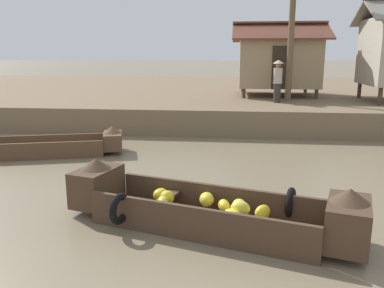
{
  "coord_description": "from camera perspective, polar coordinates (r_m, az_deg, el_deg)",
  "views": [
    {
      "loc": [
        -0.43,
        -1.08,
        2.85
      ],
      "look_at": [
        -1.28,
        6.7,
        1.05
      ],
      "focal_mm": 37.1,
      "sensor_mm": 36.0,
      "label": 1
    }
  ],
  "objects": [
    {
      "name": "stilt_house_left",
      "position": [
        18.94,
        12.25,
        11.67
      ],
      "size": [
        4.18,
        3.67,
        3.3
      ],
      "color": "#4C3826",
      "rests_on": "riverbank_strip"
    },
    {
      "name": "ground_plane",
      "position": [
        11.45,
        8.17,
        -1.6
      ],
      "size": [
        300.0,
        300.0,
        0.0
      ],
      "primitive_type": "plane",
      "color": "#7A6B51"
    },
    {
      "name": "vendor_person",
      "position": [
        16.11,
        12.23,
        9.13
      ],
      "size": [
        0.44,
        0.44,
        1.66
      ],
      "color": "#332D28",
      "rests_on": "riverbank_strip"
    },
    {
      "name": "riverbank_strip",
      "position": [
        23.47,
        7.28,
        7.02
      ],
      "size": [
        160.0,
        20.0,
        0.93
      ],
      "primitive_type": "cube",
      "color": "#756047",
      "rests_on": "ground"
    },
    {
      "name": "cargo_boat_upstream",
      "position": [
        12.18,
        -23.18,
        -0.44
      ],
      "size": [
        5.58,
        2.45,
        0.78
      ],
      "color": "brown",
      "rests_on": "ground"
    },
    {
      "name": "banana_boat",
      "position": [
        6.65,
        2.09,
        -9.15
      ],
      "size": [
        5.02,
        2.35,
        0.98
      ],
      "color": "#473323",
      "rests_on": "ground"
    }
  ]
}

